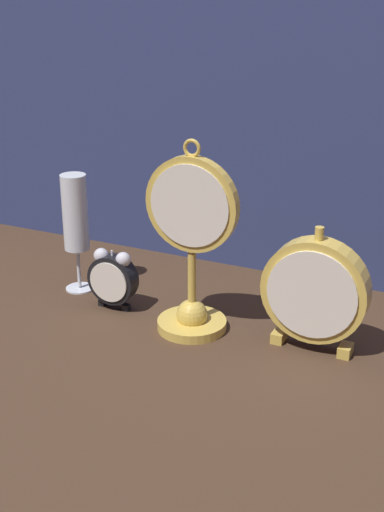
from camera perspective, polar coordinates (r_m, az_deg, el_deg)
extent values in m
plane|color=#422D1E|center=(1.22, -1.62, -6.16)|extent=(4.00, 4.00, 0.00)
cube|color=navy|center=(1.39, 4.46, 12.75)|extent=(1.79, 0.01, 0.71)
cylinder|color=gold|center=(1.23, -0.01, -5.46)|extent=(0.12, 0.12, 0.02)
sphere|color=gold|center=(1.22, -0.01, -4.71)|extent=(0.05, 0.05, 0.05)
cylinder|color=gold|center=(1.20, -0.01, -2.52)|extent=(0.01, 0.01, 0.12)
cylinder|color=gold|center=(1.14, -0.01, 4.14)|extent=(0.16, 0.02, 0.16)
cylinder|color=silver|center=(1.14, -0.22, 4.01)|extent=(0.14, 0.00, 0.14)
torus|color=gold|center=(1.12, -0.01, 8.63)|extent=(0.03, 0.01, 0.03)
cube|color=black|center=(1.32, -7.17, -3.70)|extent=(0.01, 0.01, 0.01)
cube|color=black|center=(1.29, -5.30, -4.12)|extent=(0.01, 0.01, 0.01)
cylinder|color=black|center=(1.29, -6.33, -1.85)|extent=(0.09, 0.03, 0.09)
cylinder|color=silver|center=(1.27, -6.72, -2.12)|extent=(0.07, 0.00, 0.07)
sphere|color=silver|center=(1.28, -7.28, 0.04)|extent=(0.03, 0.03, 0.03)
sphere|color=silver|center=(1.26, -5.53, -0.29)|extent=(0.03, 0.03, 0.03)
cylinder|color=silver|center=(1.27, -6.42, 0.10)|extent=(0.00, 0.00, 0.02)
cube|color=gold|center=(1.20, 6.97, -6.38)|extent=(0.02, 0.03, 0.02)
cube|color=gold|center=(1.17, 12.17, -7.39)|extent=(0.02, 0.03, 0.02)
cylinder|color=gold|center=(1.14, 9.83, -2.71)|extent=(0.17, 0.04, 0.17)
cylinder|color=silver|center=(1.12, 9.54, -3.12)|extent=(0.15, 0.00, 0.15)
cylinder|color=gold|center=(1.10, 10.15, 1.81)|extent=(0.01, 0.01, 0.02)
cylinder|color=silver|center=(1.39, -8.96, -2.50)|extent=(0.05, 0.05, 0.01)
cylinder|color=silver|center=(1.38, -9.06, -0.91)|extent=(0.01, 0.01, 0.08)
cylinder|color=white|center=(1.34, -9.34, 3.46)|extent=(0.05, 0.05, 0.14)
cylinder|color=#DBC675|center=(1.35, -9.27, 2.44)|extent=(0.04, 0.04, 0.09)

